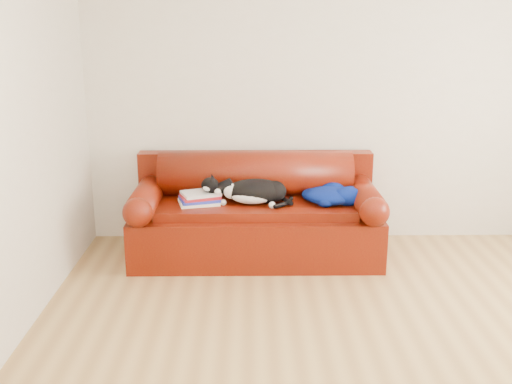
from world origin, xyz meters
TOP-DOWN VIEW (x-y plane):
  - ground at (0.00, 0.00)m, footprint 4.50×4.50m
  - room_shell at (0.12, 0.02)m, footprint 4.52×4.02m
  - sofa_base at (-0.72, 1.49)m, footprint 2.10×0.90m
  - sofa_back at (-0.72, 1.74)m, footprint 2.10×1.01m
  - book_stack at (-1.20, 1.43)m, footprint 0.38×0.33m
  - cat at (-0.73, 1.42)m, footprint 0.72×0.32m
  - blanket at (-0.09, 1.45)m, footprint 0.50×0.41m

SIDE VIEW (x-z plane):
  - ground at x=0.00m, z-range 0.00..0.00m
  - sofa_base at x=-0.72m, z-range -0.01..0.49m
  - sofa_back at x=-0.72m, z-range 0.10..0.98m
  - book_stack at x=-1.20m, z-range 0.50..0.60m
  - blanket at x=-0.09m, z-range 0.49..0.65m
  - cat at x=-0.73m, z-range 0.47..0.73m
  - room_shell at x=0.12m, z-range 0.36..2.97m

